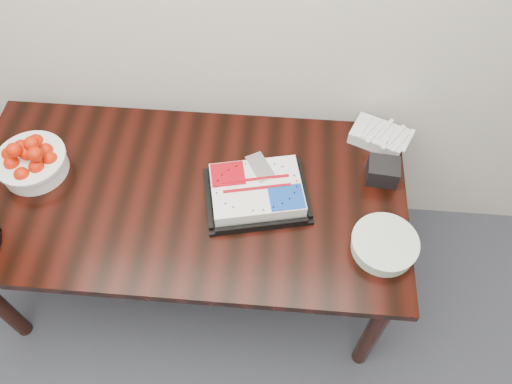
# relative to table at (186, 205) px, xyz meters

# --- Properties ---
(table) EXTENTS (1.80, 0.90, 0.75)m
(table) POSITION_rel_table_xyz_m (0.00, 0.00, 0.00)
(table) COLOR black
(table) RESTS_ON ground
(cake_tray) EXTENTS (0.46, 0.40, 0.08)m
(cake_tray) POSITION_rel_table_xyz_m (0.30, 0.01, 0.12)
(cake_tray) COLOR black
(cake_tray) RESTS_ON table
(tangerine_bowl) EXTENTS (0.29, 0.29, 0.18)m
(tangerine_bowl) POSITION_rel_table_xyz_m (-0.63, 0.06, 0.16)
(tangerine_bowl) COLOR white
(tangerine_bowl) RESTS_ON table
(plate_stack) EXTENTS (0.25, 0.25, 0.06)m
(plate_stack) POSITION_rel_table_xyz_m (0.79, -0.19, 0.12)
(plate_stack) COLOR white
(plate_stack) RESTS_ON table
(fork_bag) EXTENTS (0.27, 0.22, 0.06)m
(fork_bag) POSITION_rel_table_xyz_m (0.80, 0.35, 0.12)
(fork_bag) COLOR silver
(fork_bag) RESTS_ON table
(napkin_box) EXTENTS (0.13, 0.12, 0.09)m
(napkin_box) POSITION_rel_table_xyz_m (0.80, 0.14, 0.13)
(napkin_box) COLOR black
(napkin_box) RESTS_ON table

